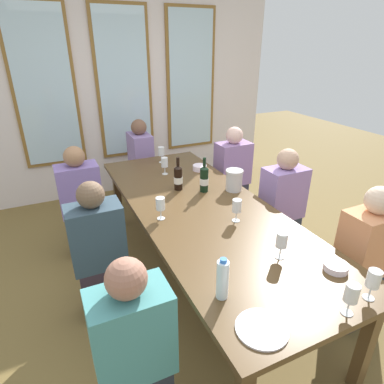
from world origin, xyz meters
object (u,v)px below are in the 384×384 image
at_px(seated_person_2, 99,255).
at_px(water_bottle, 222,279).
at_px(metal_pitcher, 234,180).
at_px(seated_person_3, 281,209).
at_px(wine_bottle_0, 178,178).
at_px(wine_bottle_1, 204,179).
at_px(wine_glass_1, 161,152).
at_px(seated_person_4, 135,357).
at_px(wine_glass_2, 160,205).
at_px(wine_glass_4, 237,206).
at_px(wine_glass_3, 282,241).
at_px(seated_person_1, 232,177).
at_px(seated_person_5, 363,262).
at_px(wine_glass_5, 165,163).
at_px(tasting_bowl_1, 200,168).
at_px(wine_glass_6, 352,294).
at_px(tasting_bowl_0, 336,267).
at_px(seated_person_0, 82,205).
at_px(dining_table, 203,214).
at_px(seated_person_6, 141,165).
at_px(wine_glass_0, 373,280).
at_px(white_plate_0, 262,329).

bearing_deg(seated_person_2, water_bottle, -63.26).
distance_m(metal_pitcher, seated_person_3, 0.56).
distance_m(wine_bottle_0, wine_bottle_1, 0.23).
xyz_separation_m(wine_glass_1, seated_person_4, (-0.92, -2.08, -0.33)).
distance_m(wine_glass_1, wine_glass_2, 1.27).
bearing_deg(wine_glass_2, seated_person_4, -118.04).
bearing_deg(wine_bottle_0, wine_glass_4, -76.74).
height_order(metal_pitcher, wine_glass_3, metal_pitcher).
bearing_deg(wine_glass_2, wine_bottle_1, 30.53).
bearing_deg(wine_bottle_1, seated_person_4, -129.64).
distance_m(wine_glass_1, seated_person_1, 0.87).
xyz_separation_m(water_bottle, seated_person_5, (1.21, 0.07, -0.33)).
height_order(wine_glass_5, seated_person_4, seated_person_4).
distance_m(tasting_bowl_1, seated_person_2, 1.43).
bearing_deg(tasting_bowl_1, wine_glass_1, 124.52).
xyz_separation_m(wine_glass_5, wine_glass_6, (0.15, -2.11, 0.00)).
distance_m(tasting_bowl_0, seated_person_0, 2.28).
distance_m(wine_bottle_0, seated_person_5, 1.59).
bearing_deg(seated_person_2, tasting_bowl_0, -41.17).
bearing_deg(dining_table, seated_person_0, 133.27).
distance_m(metal_pitcher, wine_glass_1, 1.03).
relative_size(tasting_bowl_1, seated_person_6, 0.13).
relative_size(wine_glass_0, wine_glass_3, 1.00).
height_order(white_plate_0, wine_glass_1, wine_glass_1).
bearing_deg(wine_glass_5, tasting_bowl_0, -78.76).
bearing_deg(wine_glass_0, seated_person_3, 68.08).
bearing_deg(wine_glass_2, metal_pitcher, 15.64).
distance_m(water_bottle, wine_glass_0, 0.76).
xyz_separation_m(wine_bottle_0, seated_person_4, (-0.80, -1.34, -0.33)).
bearing_deg(wine_bottle_0, seated_person_0, 148.72).
xyz_separation_m(wine_glass_4, seated_person_5, (0.72, -0.57, -0.34)).
bearing_deg(seated_person_0, tasting_bowl_0, -58.28).
distance_m(tasting_bowl_1, water_bottle, 1.85).
height_order(seated_person_3, seated_person_6, same).
bearing_deg(wine_glass_0, seated_person_4, 163.40).
relative_size(tasting_bowl_0, wine_glass_0, 0.81).
bearing_deg(wine_glass_0, seated_person_1, 76.51).
distance_m(tasting_bowl_1, wine_glass_6, 2.07).
bearing_deg(white_plate_0, seated_person_5, 16.36).
distance_m(wine_glass_3, seated_person_3, 1.14).
bearing_deg(tasting_bowl_1, wine_glass_4, -101.80).
bearing_deg(seated_person_1, tasting_bowl_0, -104.36).
relative_size(metal_pitcher, seated_person_4, 0.17).
bearing_deg(seated_person_4, wine_glass_6, -20.90).
distance_m(wine_glass_0, wine_glass_5, 2.11).
bearing_deg(wine_glass_0, wine_bottle_1, 96.30).
bearing_deg(wine_bottle_0, wine_glass_5, 86.88).
distance_m(dining_table, seated_person_3, 0.86).
distance_m(tasting_bowl_0, wine_glass_5, 1.88).
distance_m(wine_bottle_1, seated_person_1, 1.00).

